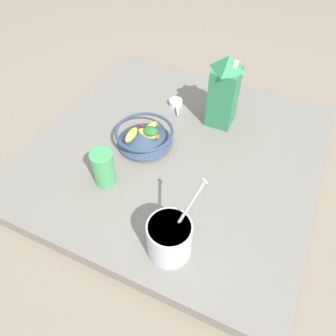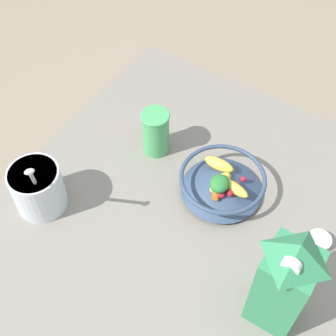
% 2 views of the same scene
% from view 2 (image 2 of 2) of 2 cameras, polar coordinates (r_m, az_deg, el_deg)
% --- Properties ---
extents(ground_plane, '(6.00, 6.00, 0.00)m').
position_cam_2_polar(ground_plane, '(1.07, 4.49, -8.94)').
color(ground_plane, gray).
extents(countertop, '(0.92, 0.92, 0.05)m').
position_cam_2_polar(countertop, '(1.05, 4.57, -8.29)').
color(countertop, gray).
rests_on(countertop, ground_plane).
extents(fruit_bowl, '(0.20, 0.20, 0.07)m').
position_cam_2_polar(fruit_bowl, '(1.06, 6.62, -1.80)').
color(fruit_bowl, '#384C6B').
rests_on(fruit_bowl, countertop).
extents(milk_carton, '(0.09, 0.09, 0.26)m').
position_cam_2_polar(milk_carton, '(0.85, 14.01, -13.26)').
color(milk_carton, '#338C59').
rests_on(milk_carton, countertop).
extents(yogurt_tub, '(0.14, 0.12, 0.23)m').
position_cam_2_polar(yogurt_tub, '(1.05, -15.64, -2.24)').
color(yogurt_tub, silver).
rests_on(yogurt_tub, countertop).
extents(drinking_cup, '(0.07, 0.07, 0.12)m').
position_cam_2_polar(drinking_cup, '(1.12, -1.51, 4.49)').
color(drinking_cup, '#4CB266').
rests_on(drinking_cup, countertop).
extents(measuring_scoop, '(0.09, 0.07, 0.02)m').
position_cam_2_polar(measuring_scoop, '(1.05, 17.76, -8.49)').
color(measuring_scoop, white).
rests_on(measuring_scoop, countertop).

